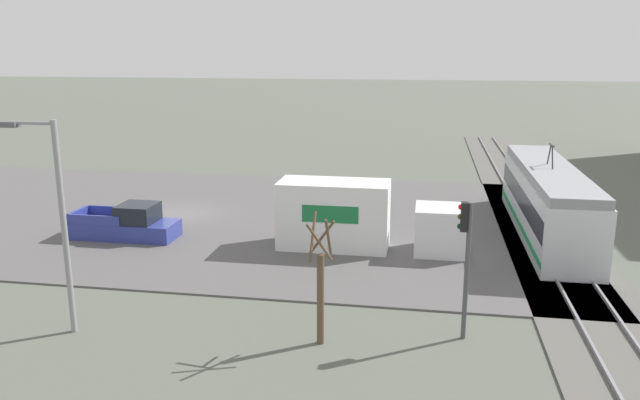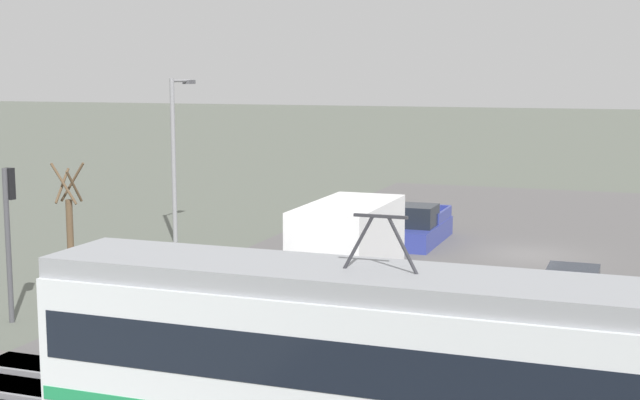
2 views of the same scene
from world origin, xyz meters
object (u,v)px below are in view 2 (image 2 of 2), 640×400
at_px(sedan_car_0, 571,296).
at_px(light_rail_tram, 379,359).
at_px(traffic_light_pole, 9,222).
at_px(street_tree, 70,230).
at_px(box_truck, 336,263).
at_px(pickup_truck, 417,228).
at_px(street_lamp_near_crossing, 176,147).

bearing_deg(sedan_car_0, light_rail_tram, 75.52).
relative_size(traffic_light_pole, street_tree, 1.07).
distance_m(sedan_car_0, traffic_light_pole, 17.26).
relative_size(box_truck, street_tree, 2.04).
relative_size(box_truck, traffic_light_pole, 1.91).
xyz_separation_m(pickup_truck, traffic_light_pole, (8.55, 16.21, 2.32)).
distance_m(pickup_truck, sedan_car_0, 12.28).
bearing_deg(street_lamp_near_crossing, box_truck, 140.01).
bearing_deg(light_rail_tram, pickup_truck, -78.13).
height_order(box_truck, street_tree, street_tree).
bearing_deg(box_truck, street_tree, -1.00).
bearing_deg(pickup_truck, street_tree, 50.13).
height_order(light_rail_tram, traffic_light_pole, light_rail_tram).
distance_m(box_truck, pickup_truck, 11.84).
bearing_deg(sedan_car_0, street_lamp_near_crossing, -21.47).
xyz_separation_m(light_rail_tram, pickup_truck, (4.43, -21.06, -1.04)).
xyz_separation_m(pickup_truck, street_tree, (9.72, 11.63, 1.25)).
bearing_deg(pickup_truck, box_truck, 91.41).
bearing_deg(light_rail_tram, box_truck, -65.90).
distance_m(light_rail_tram, pickup_truck, 21.54).
xyz_separation_m(light_rail_tram, street_tree, (14.14, -9.42, 0.21)).
bearing_deg(light_rail_tram, street_lamp_near_crossing, -50.92).
height_order(traffic_light_pole, street_lamp_near_crossing, street_lamp_near_crossing).
distance_m(sedan_car_0, street_lamp_near_crossing, 19.27).
xyz_separation_m(light_rail_tram, street_lamp_near_crossing, (14.73, -18.13, 2.46)).
height_order(pickup_truck, sedan_car_0, pickup_truck).
distance_m(box_truck, traffic_light_pole, 9.99).
distance_m(box_truck, street_lamp_near_crossing, 14.08).
bearing_deg(box_truck, street_lamp_near_crossing, -39.99).
bearing_deg(street_tree, street_lamp_near_crossing, -86.17).
xyz_separation_m(light_rail_tram, traffic_light_pole, (12.98, -4.85, 1.28)).
relative_size(sedan_car_0, street_lamp_near_crossing, 0.63).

